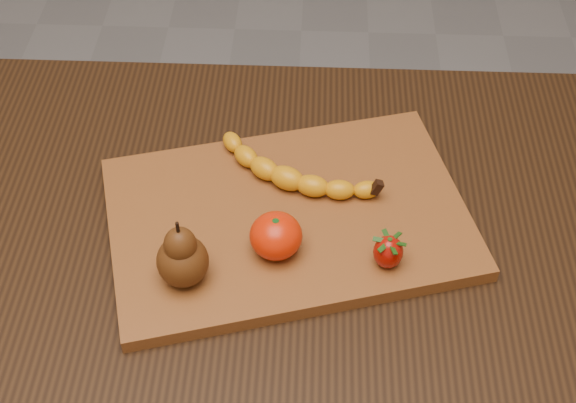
{
  "coord_description": "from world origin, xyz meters",
  "views": [
    {
      "loc": [
        0.05,
        -0.66,
        1.54
      ],
      "look_at": [
        0.02,
        0.02,
        0.8
      ],
      "focal_mm": 50.0,
      "sensor_mm": 36.0,
      "label": 1
    }
  ],
  "objects_px": {
    "table": "(272,282)",
    "cutting_board": "(288,217)",
    "pear": "(181,252)",
    "mandarin": "(276,236)"
  },
  "relations": [
    {
      "from": "pear",
      "to": "mandarin",
      "type": "bearing_deg",
      "value": 23.52
    },
    {
      "from": "pear",
      "to": "mandarin",
      "type": "height_order",
      "value": "pear"
    },
    {
      "from": "table",
      "to": "mandarin",
      "type": "bearing_deg",
      "value": -78.1
    },
    {
      "from": "table",
      "to": "cutting_board",
      "type": "xyz_separation_m",
      "value": [
        0.02,
        0.02,
        0.11
      ]
    },
    {
      "from": "pear",
      "to": "mandarin",
      "type": "relative_size",
      "value": 1.5
    },
    {
      "from": "pear",
      "to": "mandarin",
      "type": "xyz_separation_m",
      "value": [
        0.11,
        0.05,
        -0.02
      ]
    },
    {
      "from": "table",
      "to": "cutting_board",
      "type": "bearing_deg",
      "value": 47.77
    },
    {
      "from": "mandarin",
      "to": "cutting_board",
      "type": "bearing_deg",
      "value": 79.43
    },
    {
      "from": "cutting_board",
      "to": "mandarin",
      "type": "xyz_separation_m",
      "value": [
        -0.01,
        -0.06,
        0.04
      ]
    },
    {
      "from": "table",
      "to": "mandarin",
      "type": "xyz_separation_m",
      "value": [
        0.01,
        -0.04,
        0.14
      ]
    }
  ]
}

